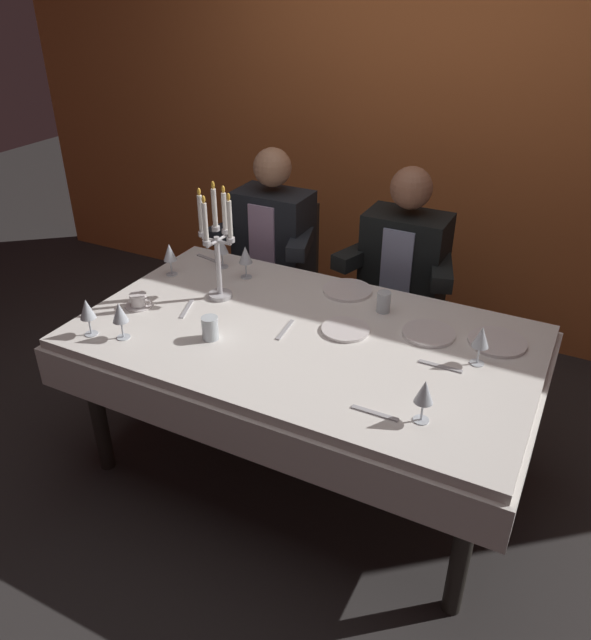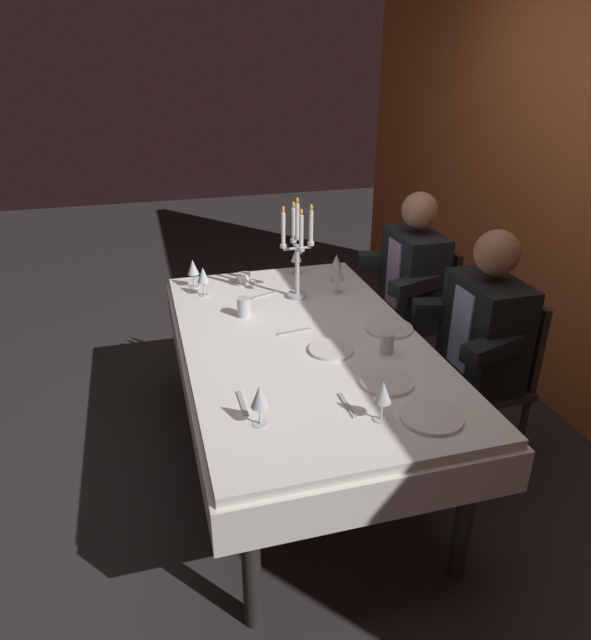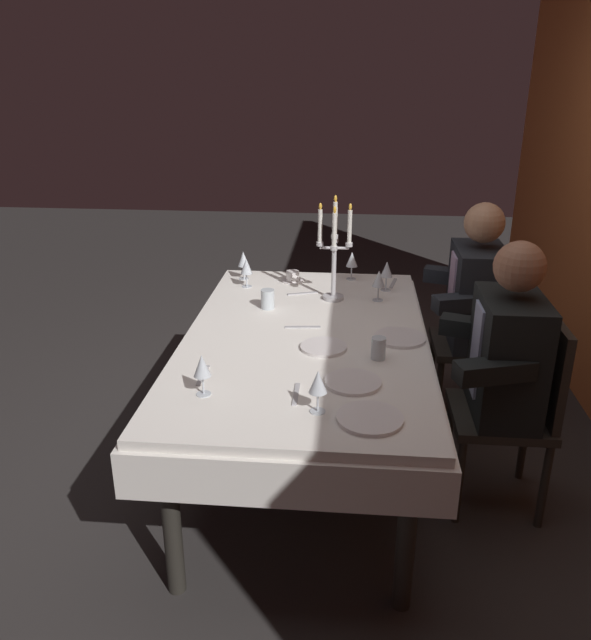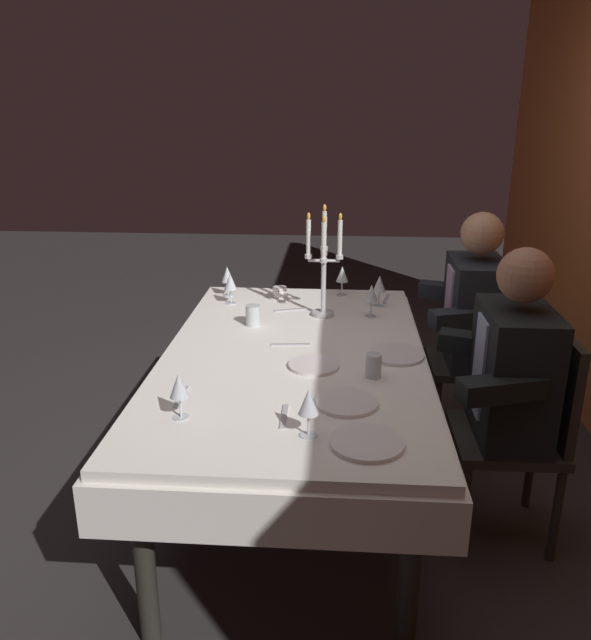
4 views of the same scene
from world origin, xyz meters
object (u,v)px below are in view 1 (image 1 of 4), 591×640
dinner_plate_0 (348,290)px  wine_glass_1 (245,256)px  water_tumbler_0 (210,328)px  dinner_plate_2 (345,329)px  dinner_plate_3 (497,342)px  wine_glass_0 (170,253)px  wine_glass_5 (87,310)px  wine_glass_6 (424,393)px  wine_glass_3 (222,246)px  water_tumbler_1 (384,302)px  wine_glass_2 (481,338)px  dinner_plate_1 (429,333)px  candelabra (217,245)px  wine_glass_4 (120,314)px  dining_table (304,356)px  coffee_cup_0 (139,301)px  seated_diner_0 (274,236)px  seated_diner_1 (405,262)px

dinner_plate_0 → wine_glass_1: (-0.51, -0.09, 0.11)m
water_tumbler_0 → dinner_plate_2: bearing=33.2°
dinner_plate_3 → wine_glass_0: (-1.58, -0.08, 0.11)m
dinner_plate_3 → wine_glass_5: size_ratio=1.44×
dinner_plate_2 → wine_glass_6: (0.46, -0.43, 0.11)m
wine_glass_3 → water_tumbler_1: bearing=-4.3°
dinner_plate_3 → wine_glass_2: size_ratio=1.44×
dinner_plate_2 → wine_glass_6: size_ratio=1.25×
dinner_plate_1 → dinner_plate_2: size_ratio=1.08×
wine_glass_5 → dinner_plate_0: bearing=46.7°
wine_glass_0 → water_tumbler_0: (0.52, -0.42, -0.07)m
candelabra → wine_glass_4: candelabra is taller
candelabra → dinner_plate_2: bearing=-1.6°
wine_glass_1 → wine_glass_2: same height
wine_glass_1 → wine_glass_2: size_ratio=1.00×
dining_table → wine_glass_2: 0.74m
dining_table → wine_glass_1: size_ratio=11.83×
wine_glass_3 → water_tumbler_0: bearing=-61.0°
dinner_plate_0 → coffee_cup_0: 0.96m
water_tumbler_0 → wine_glass_5: bearing=-156.5°
dining_table → wine_glass_3: size_ratio=11.83×
wine_glass_4 → wine_glass_5: (-0.14, -0.04, 0.00)m
seated_diner_0 → water_tumbler_1: bearing=-32.9°
wine_glass_6 → water_tumbler_0: wine_glass_6 is taller
coffee_cup_0 → water_tumbler_1: bearing=24.7°
coffee_cup_0 → wine_glass_6: bearing=-8.4°
wine_glass_2 → wine_glass_6: same height
dinner_plate_0 → water_tumbler_1: size_ratio=2.45×
dinner_plate_2 → wine_glass_5: 1.07m
dinner_plate_3 → water_tumbler_1: 0.51m
wine_glass_6 → wine_glass_5: bearing=-176.6°
wine_glass_0 → wine_glass_2: same height
wine_glass_6 → water_tumbler_1: size_ratio=1.72×
water_tumbler_1 → wine_glass_3: bearing=175.7°
wine_glass_6 → water_tumbler_1: (-0.38, 0.66, -0.07)m
wine_glass_3 → wine_glass_2: bearing=-12.2°
wine_glass_4 → coffee_cup_0: 0.29m
water_tumbler_1 → seated_diner_1: bearing=98.7°
dining_table → water_tumbler_0: 0.42m
dinner_plate_1 → coffee_cup_0: size_ratio=1.68×
dinner_plate_2 → wine_glass_5: wine_glass_5 is taller
dinner_plate_2 → wine_glass_1: bearing=158.4°
seated_diner_1 → coffee_cup_0: bearing=-131.8°
wine_glass_6 → water_tumbler_0: (-0.93, 0.12, -0.07)m
dinner_plate_0 → water_tumbler_1: (0.22, -0.11, 0.04)m
dinner_plate_2 → water_tumbler_0: bearing=-146.8°
wine_glass_1 → wine_glass_3: bearing=164.2°
water_tumbler_0 → water_tumbler_1: bearing=44.5°
wine_glass_1 → wine_glass_3: same height
dining_table → wine_glass_5: (-0.79, -0.42, 0.23)m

